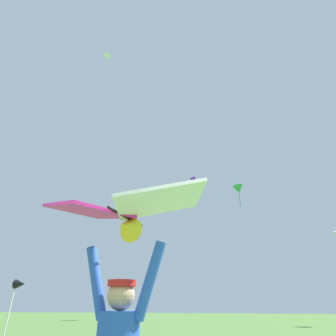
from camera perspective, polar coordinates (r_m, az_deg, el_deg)
held_stunt_kite at (r=2.60m, az=-9.40°, el=-9.20°), size 1.69×1.01×0.39m
distant_kite_white_high_left at (r=25.56m, az=-12.62°, el=22.08°), size 0.65×0.64×0.15m
distant_kite_green_mid_right at (r=37.84m, az=14.61°, el=-4.35°), size 1.87×1.84×3.09m
distant_kite_purple_low_left at (r=40.38m, az=5.60°, el=-2.86°), size 1.21×1.00×1.38m
marker_flag at (r=8.77m, az=-29.03°, el=-21.58°), size 0.30×0.24×2.05m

